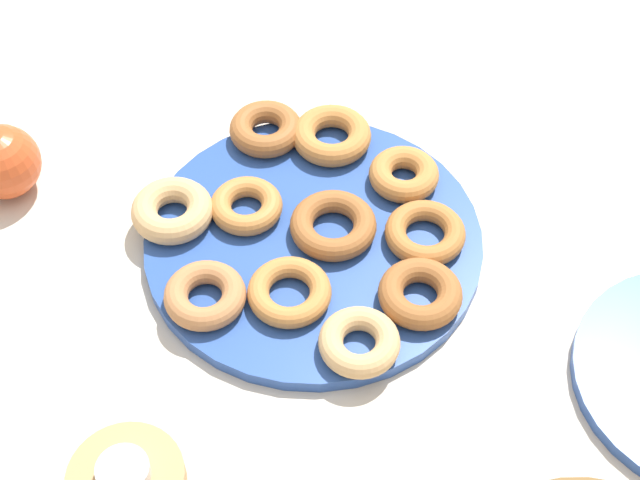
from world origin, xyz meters
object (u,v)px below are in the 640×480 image
(donut_1, at_px, (334,229))
(donut_10, at_px, (266,129))
(donut_6, at_px, (246,206))
(tealight, at_px, (123,472))
(donut_9, at_px, (172,211))
(donut_3, at_px, (332,135))
(donut_0, at_px, (359,342))
(donut_5, at_px, (205,295))
(donut_2, at_px, (425,233))
(apple, at_px, (3,162))
(donut_plate, at_px, (313,241))
(donut_7, at_px, (420,294))
(donut_4, at_px, (404,174))
(donut_8, at_px, (289,292))

(donut_1, xyz_separation_m, donut_10, (0.04, -0.16, 0.00))
(donut_6, xyz_separation_m, tealight, (0.16, 0.28, 0.00))
(donut_9, bearing_deg, donut_3, -159.93)
(donut_0, bearing_deg, tealight, 19.31)
(donut_6, bearing_deg, donut_5, 59.81)
(donut_2, bearing_deg, donut_9, -19.73)
(donut_0, bearing_deg, donut_2, -131.77)
(donut_1, bearing_deg, donut_5, 19.95)
(donut_10, xyz_separation_m, apple, (0.29, -0.01, 0.01))
(donut_plate, relative_size, donut_0, 4.54)
(donut_0, height_order, apple, apple)
(donut_plate, bearing_deg, donut_3, -112.07)
(donut_0, bearing_deg, donut_6, -69.66)
(donut_3, relative_size, apple, 1.09)
(donut_1, height_order, donut_6, donut_1)
(donut_plate, distance_m, donut_9, 0.15)
(donut_plate, bearing_deg, donut_6, -38.18)
(donut_10, relative_size, apple, 1.01)
(donut_6, height_order, donut_7, donut_7)
(donut_9, bearing_deg, donut_2, 160.27)
(donut_1, distance_m, donut_2, 0.10)
(donut_6, height_order, donut_9, donut_9)
(donut_6, height_order, donut_10, donut_10)
(donut_3, bearing_deg, donut_7, 97.64)
(donut_7, distance_m, tealight, 0.33)
(donut_plate, distance_m, donut_10, 0.16)
(donut_1, bearing_deg, tealight, 42.44)
(donut_1, distance_m, donut_3, 0.14)
(tealight, bearing_deg, donut_6, -120.12)
(donut_3, distance_m, apple, 0.36)
(apple, bearing_deg, donut_2, 155.36)
(donut_2, bearing_deg, donut_6, -24.85)
(donut_2, xyz_separation_m, donut_10, (0.13, -0.19, 0.00))
(tealight, xyz_separation_m, apple, (0.09, -0.39, 0.01))
(donut_7, distance_m, donut_10, 0.28)
(donut_9, distance_m, donut_10, 0.16)
(donut_1, bearing_deg, donut_4, -148.60)
(donut_0, relative_size, donut_2, 0.93)
(donut_4, xyz_separation_m, tealight, (0.34, 0.28, 0.00))
(donut_3, relative_size, donut_7, 1.07)
(donut_9, height_order, tealight, donut_9)
(donut_0, distance_m, donut_2, 0.15)
(donut_0, distance_m, donut_3, 0.28)
(donut_plate, xyz_separation_m, donut_1, (-0.02, 0.00, 0.02))
(donut_5, relative_size, donut_9, 0.94)
(donut_4, xyz_separation_m, donut_7, (0.03, 0.16, -0.00))
(donut_6, xyz_separation_m, donut_7, (-0.15, 0.16, 0.00))
(donut_plate, relative_size, donut_4, 4.62)
(donut_0, xyz_separation_m, donut_5, (0.13, -0.09, 0.00))
(donut_1, bearing_deg, donut_8, 47.01)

